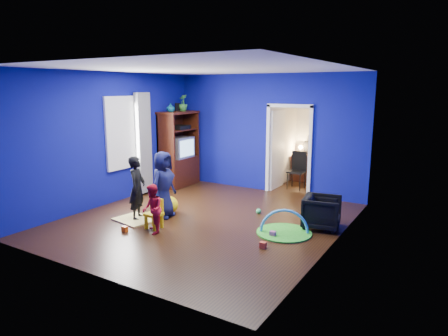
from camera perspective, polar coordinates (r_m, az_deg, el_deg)
The scene contains 33 objects.
floor at distance 7.91m, azimuth -2.71°, elevation -7.44°, with size 5.00×5.50×0.01m, color black.
ceiling at distance 7.50m, azimuth -2.93°, elevation 14.03°, with size 5.00×5.50×0.01m, color white.
wall_back at distance 9.95m, azimuth 6.11°, elevation 4.94°, with size 5.00×0.02×2.90m, color navy.
wall_front at distance 5.55m, azimuth -18.91°, elevation -0.66°, with size 5.00×0.02×2.90m, color navy.
wall_left at distance 9.20m, azimuth -15.87°, elevation 4.06°, with size 0.02×5.50×2.90m, color navy.
wall_right at distance 6.53m, azimuth 15.70°, elevation 1.25°, with size 0.02×5.50×2.90m, color navy.
alcove at distance 10.55m, azimuth 11.08°, elevation 4.06°, with size 1.00×1.75×2.50m, color silver, non-canonical shape.
armchair at distance 7.60m, azimuth 13.81°, elevation -6.15°, with size 0.65×0.67×0.61m, color black.
child_black at distance 7.98m, azimuth -12.30°, elevation -2.83°, with size 0.46×0.30×1.26m, color black.
child_navy at distance 8.02m, azimuth -8.69°, elevation -2.35°, with size 0.65×0.42×1.33m, color black.
toddler_red at distance 7.20m, azimuth -10.21°, elevation -5.80°, with size 0.43×0.34×0.89m, color red.
vase at distance 10.24m, azimuth -7.65°, elevation 8.56°, with size 0.21×0.21×0.22m, color #0C5067.
potted_plant at distance 10.64m, azimuth -5.89°, elevation 9.26°, with size 0.24×0.24×0.43m, color #338430.
tv_armoire at distance 10.58m, azimuth -6.48°, elevation 2.74°, with size 0.58×1.14×1.96m, color #3A1309.
crt_tv at distance 10.55m, azimuth -6.31°, elevation 2.94°, with size 0.46×0.70×0.54m, color silver.
yellow_blanket at distance 8.08m, azimuth -12.61°, elevation -7.20°, with size 0.75×0.60×0.03m, color #F2E07A.
hopper_ball at distance 8.36m, azimuth -7.76°, elevation -5.24°, with size 0.35×0.35×0.35m, color yellow.
kid_chair at distance 7.50m, azimuth -10.01°, elevation -6.66°, with size 0.28×0.28×0.50m, color yellow.
play_mat at distance 7.29m, azimuth 8.57°, elevation -9.12°, with size 0.98×0.98×0.03m, color #329120.
toy_arch at distance 7.29m, azimuth 8.57°, elevation -9.07°, with size 0.87×0.87×0.05m, color #3F8CD8.
window_left at distance 9.42m, azimuth -14.28°, elevation 4.91°, with size 0.03×0.95×1.55m, color white.
curtain at distance 9.76m, azimuth -11.43°, elevation 3.48°, with size 0.14×0.42×2.40m, color slate.
doorway at distance 9.77m, azimuth 9.25°, elevation 2.37°, with size 1.16×0.10×2.10m, color white.
study_desk at distance 11.28m, azimuth 12.03°, elevation -0.02°, with size 0.88×0.44×0.75m, color #3D140A.
desk_monitor at distance 11.29m, azimuth 12.36°, elevation 2.94°, with size 0.40×0.05×0.32m, color black.
desk_lamp at distance 11.33m, azimuth 10.91°, elevation 2.93°, with size 0.14×0.14×0.14m, color #FFD88C.
folding_chair at distance 10.38m, azimuth 10.29°, elevation -0.45°, with size 0.40×0.40×0.92m, color black.
book_shelf at distance 11.18m, azimuth 12.57°, elevation 8.37°, with size 0.88×0.24×0.04m, color white.
toy_0 at distance 6.61m, azimuth 5.60°, elevation -10.90°, with size 0.10×0.08×0.10m, color #DA4724.
toy_1 at distance 7.98m, azimuth 13.62°, elevation -7.19°, with size 0.11×0.11×0.11m, color #268BDB.
toy_2 at distance 7.50m, azimuth -14.01°, elevation -8.46°, with size 0.10×0.08×0.10m, color #FB5B0D.
toy_3 at distance 8.31m, azimuth 4.97°, elevation -6.14°, with size 0.11×0.11×0.11m, color #37C364.
toy_4 at distance 7.10m, azimuth 6.98°, elevation -9.34°, with size 0.10×0.08×0.10m, color #B74487.
Camera 1 is at (4.20, -6.21, 2.54)m, focal length 32.00 mm.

